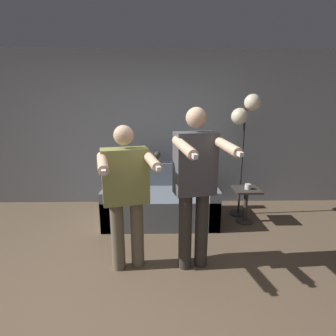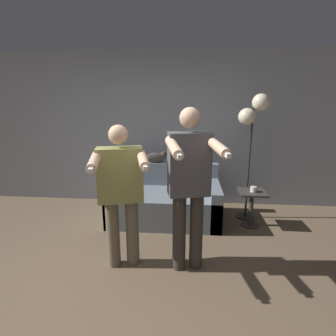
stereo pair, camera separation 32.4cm
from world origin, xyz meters
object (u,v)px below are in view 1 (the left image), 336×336
at_px(floor_lamp, 245,118).
at_px(side_table, 246,199).
at_px(person_left, 126,190).
at_px(couch, 161,202).
at_px(person_right, 195,181).
at_px(cup, 248,187).
at_px(cat, 150,157).

distance_m(floor_lamp, side_table, 1.20).
xyz_separation_m(person_left, floor_lamp, (1.60, 1.39, 0.64)).
bearing_deg(couch, person_left, -105.17).
bearing_deg(person_right, couch, 93.52).
relative_size(person_right, cup, 19.57).
bearing_deg(side_table, person_right, -129.21).
xyz_separation_m(couch, cup, (1.27, -0.17, 0.30)).
bearing_deg(couch, person_right, -73.72).
xyz_separation_m(person_left, person_right, (0.70, 0.00, 0.09)).
height_order(person_left, cat, person_left).
bearing_deg(cat, couch, -64.35).
distance_m(person_right, side_table, 1.55).
xyz_separation_m(couch, floor_lamp, (1.26, 0.14, 1.27)).
height_order(person_right, side_table, person_right).
relative_size(side_table, cup, 6.01).
distance_m(person_left, cup, 1.97).
relative_size(floor_lamp, cup, 21.49).
bearing_deg(couch, side_table, -6.54).
height_order(person_right, cup, person_right).
height_order(person_left, person_right, person_right).
distance_m(cat, cup, 1.57).
distance_m(person_right, cup, 1.47).
height_order(cat, floor_lamp, floor_lamp).
height_order(cat, side_table, cat).
bearing_deg(person_right, floor_lamp, 44.39).
bearing_deg(person_right, person_left, 167.31).
bearing_deg(floor_lamp, cup, -87.66).
bearing_deg(person_left, floor_lamp, 26.44).
height_order(person_left, cup, person_left).
height_order(couch, cup, couch).
distance_m(couch, floor_lamp, 1.79).
xyz_separation_m(couch, side_table, (1.26, -0.14, 0.10)).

